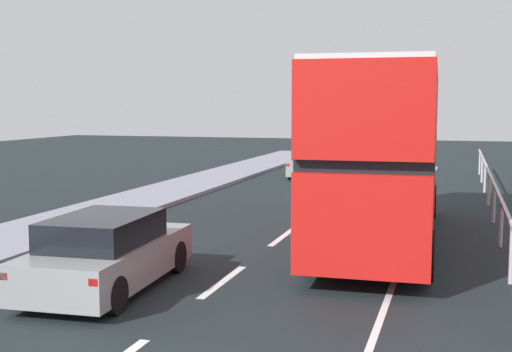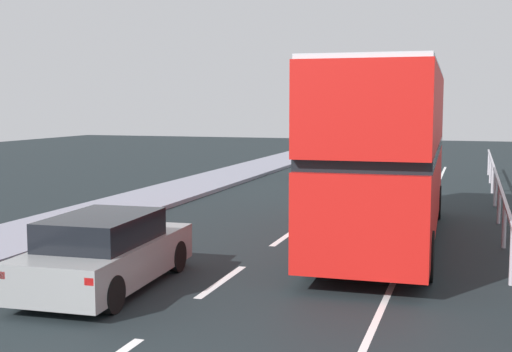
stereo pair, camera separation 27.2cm
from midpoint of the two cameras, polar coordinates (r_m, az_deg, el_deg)
lane_paint_markings at (r=15.44m, az=6.79°, el=-6.76°), size 3.32×46.00×0.01m
bridge_side_railing at (r=15.42m, az=19.95°, el=-3.63°), size 0.10×42.00×1.14m
double_decker_bus_red at (r=17.00m, az=10.37°, el=2.22°), size 2.76×10.59×4.31m
hatchback_car_near at (r=12.89m, az=-13.04°, el=-6.37°), size 1.98×4.36×1.41m
sedan_car_ahead at (r=31.84m, az=4.63°, el=1.18°), size 1.83×4.07×1.49m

